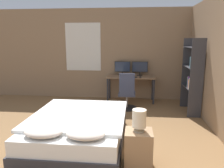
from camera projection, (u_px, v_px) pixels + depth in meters
wall_back at (114, 54)px, 6.60m from camera, size 12.00×0.08×2.70m
bed at (78, 129)px, 3.82m from camera, size 1.61×2.02×0.59m
nightstand at (138, 149)px, 3.08m from camera, size 0.38×0.35×0.55m
bedside_lamp at (139, 119)px, 2.99m from camera, size 0.19×0.19×0.31m
desk at (131, 80)px, 6.34m from camera, size 1.40×0.58×0.75m
monitor_left at (122, 67)px, 6.48m from camera, size 0.46×0.16×0.41m
monitor_right at (140, 68)px, 6.43m from camera, size 0.46×0.16×0.41m
keyboard at (131, 77)px, 6.14m from camera, size 0.36×0.13×0.02m
computer_mouse at (140, 77)px, 6.11m from camera, size 0.07×0.05×0.04m
office_chair at (127, 96)px, 5.65m from camera, size 0.52×0.52×0.97m
bookshelf at (193, 74)px, 5.25m from camera, size 0.31×0.87×1.83m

